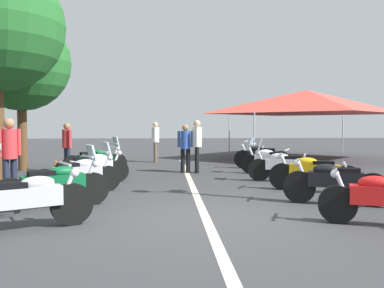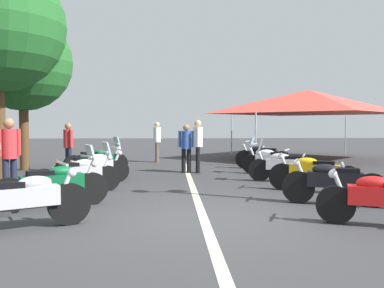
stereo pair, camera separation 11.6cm
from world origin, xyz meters
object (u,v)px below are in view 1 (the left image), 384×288
at_px(motorcycle_right_row_3, 284,165).
at_px(motorcycle_left_row_2, 79,174).
at_px(motorcycle_right_row_2, 313,172).
at_px(motorcycle_right_row_4, 270,160).
at_px(bystander_3, 185,145).
at_px(bystander_0, 197,142).
at_px(motorcycle_left_row_4, 96,161).
at_px(bystander_1, 67,143).
at_px(motorcycle_right_row_1, 334,182).
at_px(traffic_cone_1, 56,170).
at_px(roadside_tree_1, 21,62).
at_px(motorcycle_left_row_0, 27,200).
at_px(bystander_4, 155,139).
at_px(event_tent, 307,102).
at_px(motorcycle_right_row_5, 261,156).
at_px(motorcycle_left_row_3, 92,167).
at_px(motorcycle_left_row_1, 55,184).
at_px(bystander_2, 10,151).

bearing_deg(motorcycle_right_row_3, motorcycle_left_row_2, 31.74).
relative_size(motorcycle_right_row_2, motorcycle_right_row_4, 1.10).
bearing_deg(bystander_3, bystander_0, -84.09).
height_order(motorcycle_left_row_4, bystander_1, bystander_1).
distance_m(motorcycle_right_row_1, traffic_cone_1, 7.76).
xyz_separation_m(bystander_1, roadside_tree_1, (0.66, 1.70, 2.79)).
height_order(motorcycle_left_row_4, motorcycle_right_row_4, motorcycle_left_row_4).
xyz_separation_m(motorcycle_left_row_0, motorcycle_left_row_4, (6.70, 0.08, 0.01)).
distance_m(bystander_3, bystander_4, 4.02).
bearing_deg(roadside_tree_1, bystander_3, -100.89).
bearing_deg(motorcycle_right_row_3, bystander_1, -6.79).
relative_size(bystander_0, event_tent, 0.25).
height_order(motorcycle_left_row_4, traffic_cone_1, motorcycle_left_row_4).
distance_m(motorcycle_left_row_2, motorcycle_right_row_4, 6.31).
xyz_separation_m(motorcycle_right_row_1, traffic_cone_1, (4.10, 6.59, -0.17)).
xyz_separation_m(motorcycle_left_row_0, motorcycle_right_row_5, (8.29, -5.56, -0.00)).
bearing_deg(bystander_1, motorcycle_right_row_2, -69.30).
relative_size(motorcycle_left_row_4, bystander_1, 1.14).
bearing_deg(event_tent, roadside_tree_1, 108.76).
xyz_separation_m(motorcycle_left_row_2, bystander_3, (3.87, -2.69, 0.48)).
distance_m(bystander_4, event_tent, 7.22).
relative_size(motorcycle_left_row_0, motorcycle_right_row_1, 0.95).
height_order(motorcycle_left_row_3, traffic_cone_1, motorcycle_left_row_3).
bearing_deg(motorcycle_left_row_4, traffic_cone_1, -166.34).
relative_size(motorcycle_left_row_1, motorcycle_left_row_4, 1.04).
bearing_deg(motorcycle_right_row_1, motorcycle_left_row_2, 2.91).
distance_m(motorcycle_right_row_5, bystander_0, 2.69).
relative_size(bystander_0, roadside_tree_1, 0.32).
xyz_separation_m(traffic_cone_1, roadside_tree_1, (2.60, 1.83, 3.48)).
distance_m(traffic_cone_1, bystander_1, 2.06).
bearing_deg(motorcycle_right_row_4, bystander_3, 13.36).
bearing_deg(bystander_3, motorcycle_right_row_5, -59.95).
relative_size(motorcycle_left_row_4, bystander_4, 1.11).
height_order(motorcycle_right_row_3, bystander_2, bystander_2).
distance_m(motorcycle_left_row_1, motorcycle_right_row_3, 6.39).
bearing_deg(motorcycle_right_row_1, bystander_0, -46.44).
xyz_separation_m(bystander_4, roadside_tree_1, (-2.77, 4.58, 2.76)).
height_order(motorcycle_left_row_2, motorcycle_left_row_4, motorcycle_left_row_4).
distance_m(traffic_cone_1, bystander_4, 6.08).
relative_size(motorcycle_left_row_3, bystander_1, 1.18).
bearing_deg(motorcycle_left_row_4, motorcycle_right_row_3, -46.26).
xyz_separation_m(motorcycle_left_row_0, event_tent, (12.29, -8.60, 2.18)).
xyz_separation_m(bystander_3, bystander_4, (3.86, 1.10, 0.07)).
distance_m(traffic_cone_1, event_tent, 11.91).
bearing_deg(motorcycle_left_row_1, motorcycle_left_row_3, 58.86).
height_order(motorcycle_right_row_3, bystander_0, bystander_0).
height_order(motorcycle_right_row_1, motorcycle_right_row_2, motorcycle_right_row_1).
xyz_separation_m(motorcycle_left_row_1, motorcycle_right_row_2, (1.67, -5.68, -0.01)).
height_order(motorcycle_right_row_5, roadside_tree_1, roadside_tree_1).
bearing_deg(motorcycle_left_row_0, motorcycle_right_row_3, 14.02).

